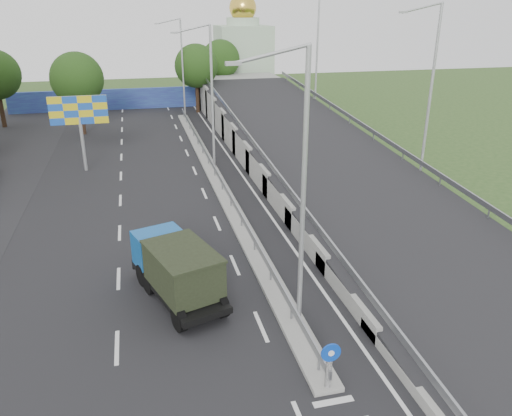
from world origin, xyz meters
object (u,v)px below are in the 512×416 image
object	(u,v)px
lamp_post_mid	(209,91)
billboard	(79,115)
lamp_post_far	(181,62)
lamp_post_near	(299,180)
sign_bollard	(329,365)
church	(243,54)
dump_truck	(176,268)

from	to	relation	value
lamp_post_mid	billboard	world-z (taller)	lamp_post_mid
lamp_post_far	lamp_post_near	bearing A→B (deg)	-90.00
sign_bollard	lamp_post_mid	world-z (taller)	lamp_post_mid
church	sign_bollard	bearing A→B (deg)	-99.81
lamp_post_near	billboard	size ratio (longest dim) A/B	1.83
billboard	dump_truck	size ratio (longest dim) A/B	0.92
lamp_post_near	dump_truck	world-z (taller)	lamp_post_near
lamp_post_far	church	bearing A→B (deg)	54.76
lamp_post_near	dump_truck	distance (m)	6.74
billboard	dump_truck	xyz separation A→B (m)	(4.95, -19.10, -2.81)
lamp_post_mid	church	xyz separation A→B (m)	(9.89, 34.00, -0.50)
lamp_post_mid	billboard	distance (m)	9.47
sign_bollard	billboard	distance (m)	27.53
lamp_post_far	billboard	world-z (taller)	lamp_post_far
lamp_post_far	dump_truck	bearing A→B (deg)	-96.40
lamp_post_far	sign_bollard	bearing A→B (deg)	-90.14
church	billboard	size ratio (longest dim) A/B	2.51
billboard	dump_truck	world-z (taller)	billboard
lamp_post_mid	lamp_post_far	xyz separation A→B (m)	(0.00, 20.00, 0.00)
billboard	sign_bollard	bearing A→B (deg)	-70.79
sign_bollard	lamp_post_far	bearing A→B (deg)	89.86
lamp_post_near	lamp_post_far	distance (m)	40.00
sign_bollard	church	distance (m)	58.84
sign_bollard	dump_truck	xyz separation A→B (m)	(-4.05, 6.73, 0.34)
lamp_post_near	lamp_post_far	size ratio (longest dim) A/B	1.00
dump_truck	billboard	bearing A→B (deg)	86.50
church	dump_truck	world-z (taller)	church
lamp_post_mid	church	size ratio (longest dim) A/B	0.73
sign_bollard	dump_truck	distance (m)	7.86
church	dump_truck	distance (m)	53.14
lamp_post_far	billboard	bearing A→B (deg)	-116.84
lamp_post_near	church	distance (m)	54.90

